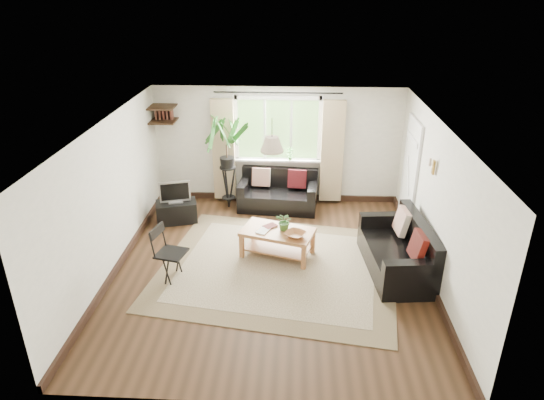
# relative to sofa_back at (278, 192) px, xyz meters

# --- Properties ---
(floor) EXTENTS (5.50, 5.50, 0.00)m
(floor) POSITION_rel_sofa_back_xyz_m (-0.02, -2.30, -0.37)
(floor) COLOR black
(floor) RESTS_ON ground
(ceiling) EXTENTS (5.50, 5.50, 0.00)m
(ceiling) POSITION_rel_sofa_back_xyz_m (-0.02, -2.30, 2.03)
(ceiling) COLOR white
(ceiling) RESTS_ON floor
(wall_back) EXTENTS (5.00, 0.02, 2.40)m
(wall_back) POSITION_rel_sofa_back_xyz_m (-0.02, 0.45, 0.83)
(wall_back) COLOR silver
(wall_back) RESTS_ON floor
(wall_front) EXTENTS (5.00, 0.02, 2.40)m
(wall_front) POSITION_rel_sofa_back_xyz_m (-0.02, -5.05, 0.83)
(wall_front) COLOR silver
(wall_front) RESTS_ON floor
(wall_left) EXTENTS (0.02, 5.50, 2.40)m
(wall_left) POSITION_rel_sofa_back_xyz_m (-2.52, -2.30, 0.83)
(wall_left) COLOR silver
(wall_left) RESTS_ON floor
(wall_right) EXTENTS (0.02, 5.50, 2.40)m
(wall_right) POSITION_rel_sofa_back_xyz_m (2.48, -2.30, 0.83)
(wall_right) COLOR silver
(wall_right) RESTS_ON floor
(rug) EXTENTS (4.19, 3.74, 0.02)m
(rug) POSITION_rel_sofa_back_xyz_m (0.09, -2.27, -0.36)
(rug) COLOR beige
(rug) RESTS_ON floor
(window) EXTENTS (2.50, 0.16, 2.16)m
(window) POSITION_rel_sofa_back_xyz_m (-0.02, 0.41, 1.18)
(window) COLOR white
(window) RESTS_ON wall_back
(door) EXTENTS (0.06, 0.96, 2.06)m
(door) POSITION_rel_sofa_back_xyz_m (2.45, -0.60, 0.63)
(door) COLOR silver
(door) RESTS_ON wall_right
(corner_shelf) EXTENTS (0.50, 0.50, 0.34)m
(corner_shelf) POSITION_rel_sofa_back_xyz_m (-2.27, 0.20, 1.52)
(corner_shelf) COLOR black
(corner_shelf) RESTS_ON wall_back
(pendant_lamp) EXTENTS (0.36, 0.36, 0.54)m
(pendant_lamp) POSITION_rel_sofa_back_xyz_m (-0.02, -1.90, 1.68)
(pendant_lamp) COLOR beige
(pendant_lamp) RESTS_ON ceiling
(wall_sconce) EXTENTS (0.12, 0.12, 0.28)m
(wall_sconce) POSITION_rel_sofa_back_xyz_m (2.41, -2.00, 1.37)
(wall_sconce) COLOR beige
(wall_sconce) RESTS_ON wall_right
(sofa_back) EXTENTS (1.63, 0.92, 0.74)m
(sofa_back) POSITION_rel_sofa_back_xyz_m (0.00, 0.00, 0.00)
(sofa_back) COLOR black
(sofa_back) RESTS_ON floor
(sofa_right) EXTENTS (1.82, 1.04, 0.82)m
(sofa_right) POSITION_rel_sofa_back_xyz_m (1.98, -2.23, 0.04)
(sofa_right) COLOR black
(sofa_right) RESTS_ON floor
(coffee_table) EXTENTS (1.32, 0.96, 0.48)m
(coffee_table) POSITION_rel_sofa_back_xyz_m (0.07, -1.87, -0.13)
(coffee_table) COLOR brown
(coffee_table) RESTS_ON floor
(table_plant) EXTENTS (0.38, 0.37, 0.32)m
(table_plant) POSITION_rel_sofa_back_xyz_m (0.19, -1.85, 0.27)
(table_plant) COLOR #356428
(table_plant) RESTS_ON coffee_table
(bowl) EXTENTS (0.45, 0.45, 0.08)m
(bowl) POSITION_rel_sofa_back_xyz_m (0.37, -2.08, 0.16)
(bowl) COLOR #935B32
(bowl) RESTS_ON coffee_table
(book_a) EXTENTS (0.25, 0.28, 0.02)m
(book_a) POSITION_rel_sofa_back_xyz_m (-0.25, -1.89, 0.12)
(book_a) COLOR silver
(book_a) RESTS_ON coffee_table
(book_b) EXTENTS (0.28, 0.28, 0.02)m
(book_b) POSITION_rel_sofa_back_xyz_m (-0.12, -1.68, 0.13)
(book_b) COLOR #572623
(book_b) RESTS_ON coffee_table
(tv_stand) EXTENTS (0.84, 0.62, 0.41)m
(tv_stand) POSITION_rel_sofa_back_xyz_m (-1.93, -0.69, -0.16)
(tv_stand) COLOR black
(tv_stand) RESTS_ON floor
(tv) EXTENTS (0.61, 0.34, 0.45)m
(tv) POSITION_rel_sofa_back_xyz_m (-1.93, -0.69, 0.26)
(tv) COLOR #A5A5AA
(tv) RESTS_ON tv_stand
(palm_stand) EXTENTS (0.77, 0.77, 1.90)m
(palm_stand) POSITION_rel_sofa_back_xyz_m (-1.01, 0.01, 0.58)
(palm_stand) COLOR black
(palm_stand) RESTS_ON floor
(folding_chair) EXTENTS (0.56, 0.56, 0.89)m
(folding_chair) POSITION_rel_sofa_back_xyz_m (-1.53, -2.66, 0.08)
(folding_chair) COLOR black
(folding_chair) RESTS_ON floor
(sill_plant) EXTENTS (0.14, 0.10, 0.27)m
(sill_plant) POSITION_rel_sofa_back_xyz_m (0.23, 0.33, 0.70)
(sill_plant) COLOR #2D6023
(sill_plant) RESTS_ON window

